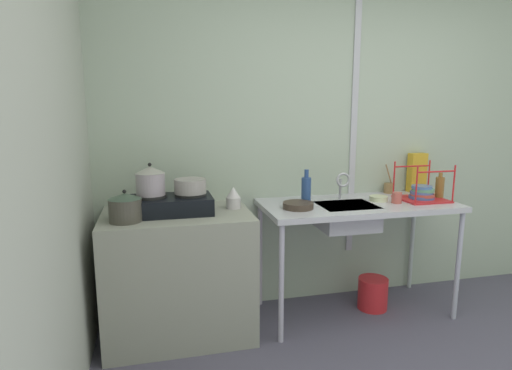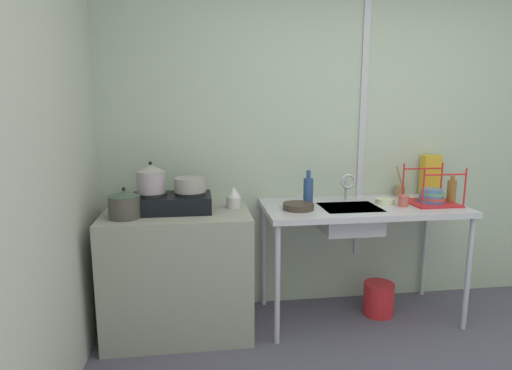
# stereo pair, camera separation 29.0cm
# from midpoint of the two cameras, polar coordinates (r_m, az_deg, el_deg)

# --- Properties ---
(wall_back) EXTENTS (4.63, 0.10, 2.50)m
(wall_back) POSITION_cam_midpoint_polar(r_m,az_deg,el_deg) (3.46, 9.28, 5.43)
(wall_back) COLOR #A8B6A2
(wall_back) RESTS_ON ground
(wall_left) EXTENTS (0.10, 3.94, 2.50)m
(wall_left) POSITION_cam_midpoint_polar(r_m,az_deg,el_deg) (1.70, -34.94, -1.51)
(wall_left) COLOR #AFB2A6
(wall_left) RESTS_ON ground
(wall_metal_strip) EXTENTS (0.05, 0.01, 2.00)m
(wall_metal_strip) POSITION_cam_midpoint_polar(r_m,az_deg,el_deg) (3.42, 10.66, 7.44)
(wall_metal_strip) COLOR #B9B7C2
(counter_concrete) EXTENTS (0.97, 0.65, 0.86)m
(counter_concrete) POSITION_cam_midpoint_polar(r_m,az_deg,el_deg) (3.01, -13.14, -11.64)
(counter_concrete) COLOR gray
(counter_concrete) RESTS_ON ground
(counter_sink) EXTENTS (1.42, 0.65, 0.86)m
(counter_sink) POSITION_cam_midpoint_polar(r_m,az_deg,el_deg) (3.18, 11.01, -3.49)
(counter_sink) COLOR #B9B7C2
(counter_sink) RESTS_ON ground
(stove) EXTENTS (0.53, 0.32, 0.13)m
(stove) POSITION_cam_midpoint_polar(r_m,az_deg,el_deg) (2.87, -14.19, -2.57)
(stove) COLOR black
(stove) RESTS_ON counter_concrete
(pot_on_left_burner) EXTENTS (0.19, 0.19, 0.21)m
(pot_on_left_burner) POSITION_cam_midpoint_polar(r_m,az_deg,el_deg) (2.84, -16.90, 0.54)
(pot_on_left_burner) COLOR #9F919B
(pot_on_left_burner) RESTS_ON stove
(pot_on_right_burner) EXTENTS (0.21, 0.21, 0.10)m
(pot_on_right_burner) POSITION_cam_midpoint_polar(r_m,az_deg,el_deg) (2.85, -11.74, -0.16)
(pot_on_right_burner) COLOR gray
(pot_on_right_burner) RESTS_ON stove
(pot_beside_stove) EXTENTS (0.20, 0.20, 0.20)m
(pot_beside_stove) POSITION_cam_midpoint_polar(r_m,az_deg,el_deg) (2.74, -20.13, -2.89)
(pot_beside_stove) COLOR #444038
(pot_beside_stove) RESTS_ON counter_concrete
(percolator) EXTENTS (0.10, 0.10, 0.15)m
(percolator) POSITION_cam_midpoint_polar(r_m,az_deg,el_deg) (2.93, -5.89, -1.76)
(percolator) COLOR beige
(percolator) RESTS_ON counter_concrete
(sink_basin) EXTENTS (0.40, 0.34, 0.17)m
(sink_basin) POSITION_cam_midpoint_polar(r_m,az_deg,el_deg) (3.10, 9.47, -4.25)
(sink_basin) COLOR #B9B7C2
(sink_basin) RESTS_ON counter_sink
(faucet) EXTENTS (0.11, 0.07, 0.21)m
(faucet) POSITION_cam_midpoint_polar(r_m,az_deg,el_deg) (3.21, 9.06, 0.39)
(faucet) COLOR #B9B7C2
(faucet) RESTS_ON counter_sink
(frying_pan) EXTENTS (0.21, 0.21, 0.04)m
(frying_pan) POSITION_cam_midpoint_polar(r_m,az_deg,el_deg) (2.93, 2.88, -2.79)
(frying_pan) COLOR #3F3229
(frying_pan) RESTS_ON counter_sink
(dish_rack) EXTENTS (0.33, 0.31, 0.28)m
(dish_rack) POSITION_cam_midpoint_polar(r_m,az_deg,el_deg) (3.37, 19.20, -1.12)
(dish_rack) COLOR red
(dish_rack) RESTS_ON counter_sink
(cup_by_rack) EXTENTS (0.07, 0.07, 0.08)m
(cup_by_rack) POSITION_cam_midpoint_polar(r_m,az_deg,el_deg) (3.21, 16.01, -1.69)
(cup_by_rack) COLOR #BC554B
(cup_by_rack) RESTS_ON counter_sink
(small_bowl_on_drainboard) EXTENTS (0.13, 0.13, 0.04)m
(small_bowl_on_drainboard) POSITION_cam_midpoint_polar(r_m,az_deg,el_deg) (3.25, 13.75, -1.80)
(small_bowl_on_drainboard) COLOR beige
(small_bowl_on_drainboard) RESTS_ON counter_sink
(bottle_by_sink) EXTENTS (0.07, 0.07, 0.25)m
(bottle_by_sink) POSITION_cam_midpoint_polar(r_m,az_deg,el_deg) (3.03, 4.06, -0.73)
(bottle_by_sink) COLOR navy
(bottle_by_sink) RESTS_ON counter_sink
(bottle_by_rack) EXTENTS (0.06, 0.06, 0.20)m
(bottle_by_rack) POSITION_cam_midpoint_polar(r_m,az_deg,el_deg) (3.46, 21.34, -0.33)
(bottle_by_rack) COLOR brown
(bottle_by_rack) RESTS_ON counter_sink
(cereal_box) EXTENTS (0.15, 0.08, 0.32)m
(cereal_box) POSITION_cam_midpoint_polar(r_m,az_deg,el_deg) (3.68, 18.77, 1.58)
(cereal_box) COLOR gold
(cereal_box) RESTS_ON counter_sink
(utensil_jar) EXTENTS (0.08, 0.08, 0.24)m
(utensil_jar) POSITION_cam_midpoint_polar(r_m,az_deg,el_deg) (3.57, 15.28, -0.38)
(utensil_jar) COLOR olive
(utensil_jar) RESTS_ON counter_sink
(bucket_on_floor) EXTENTS (0.23, 0.23, 0.24)m
(bucket_on_floor) POSITION_cam_midpoint_polar(r_m,az_deg,el_deg) (3.47, 13.10, -14.07)
(bucket_on_floor) COLOR red
(bucket_on_floor) RESTS_ON ground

